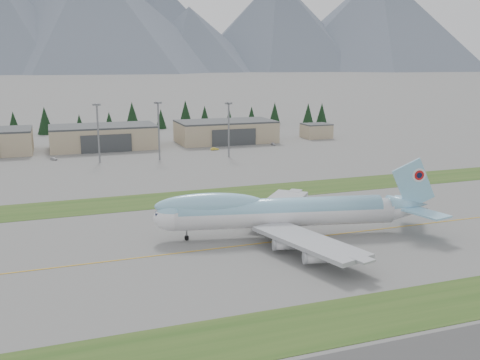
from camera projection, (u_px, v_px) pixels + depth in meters
name	position (u px, v px, depth m)	size (l,w,h in m)	color
ground	(241.00, 246.00, 117.25)	(7000.00, 7000.00, 0.00)	slate
grass_strip_near	(324.00, 324.00, 82.26)	(400.00, 14.00, 0.08)	#2E4F1C
grass_strip_far	(191.00, 198.00, 158.68)	(400.00, 18.00, 0.08)	#2E4F1C
taxiway_line_main	(241.00, 246.00, 117.25)	(400.00, 0.40, 0.02)	gold
boeing_747_freighter	(282.00, 212.00, 122.66)	(67.23, 56.58, 17.64)	white
hangar_center	(104.00, 137.00, 249.22)	(48.00, 26.60, 10.80)	tan
hangar_right	(226.00, 131.00, 268.74)	(48.00, 26.60, 10.80)	tan
control_shed	(316.00, 131.00, 283.60)	(14.00, 12.00, 7.60)	tan
floodlight_masts	(98.00, 123.00, 208.72)	(133.31, 8.26, 23.84)	slate
service_vehicle_a	(54.00, 160.00, 219.72)	(1.49, 3.70, 1.26)	silver
service_vehicle_b	(215.00, 150.00, 244.77)	(1.32, 3.74, 1.23)	gold
service_vehicle_c	(273.00, 145.00, 259.60)	(1.59, 3.92, 1.14)	#ACACB1
conifer_belt	(100.00, 119.00, 307.49)	(275.31, 15.68, 16.81)	black
mountain_ridge_front	(44.00, 15.00, 2101.24)	(4357.34, 1142.22, 483.81)	#454E5C
mountain_ridge_rear	(101.00, 20.00, 2812.26)	(4463.63, 1055.75, 527.87)	#454E5C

